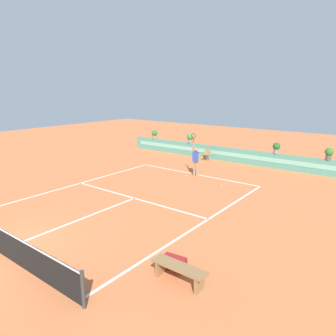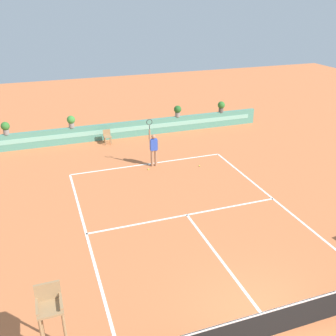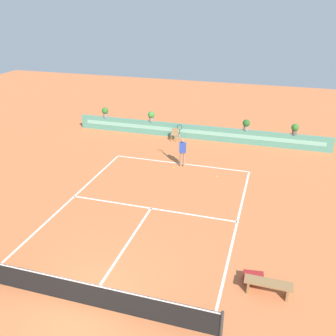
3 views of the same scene
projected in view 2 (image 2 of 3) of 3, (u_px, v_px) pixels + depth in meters
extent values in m
plane|color=#C66B3D|center=(191.00, 220.00, 15.35)|extent=(60.00, 60.00, 0.00)
cube|color=white|center=(148.00, 164.00, 20.40)|extent=(8.22, 0.10, 0.01)
cube|color=white|center=(187.00, 215.00, 15.69)|extent=(8.22, 0.10, 0.01)
cube|color=white|center=(222.00, 262.00, 12.94)|extent=(0.10, 6.40, 0.01)
cube|color=white|center=(88.00, 240.00, 14.06)|extent=(0.10, 11.89, 0.01)
cube|color=white|center=(279.00, 203.00, 16.54)|extent=(0.10, 11.89, 0.01)
cube|color=white|center=(149.00, 165.00, 20.32)|extent=(0.10, 0.20, 0.01)
cube|color=black|center=(279.00, 321.00, 10.00)|extent=(8.82, 0.02, 0.95)
cube|color=white|center=(281.00, 308.00, 9.82)|extent=(8.82, 0.03, 0.06)
cube|color=#4C8E7A|center=(128.00, 129.00, 24.06)|extent=(18.00, 0.20, 1.00)
cube|color=#7ABCA8|center=(128.00, 129.00, 23.95)|extent=(17.10, 0.01, 0.28)
cylinder|color=#99754C|center=(43.00, 329.00, 9.36)|extent=(0.07, 0.07, 1.60)
cylinder|color=#99754C|center=(64.00, 323.00, 9.51)|extent=(0.07, 0.07, 1.60)
cube|color=#99754C|center=(50.00, 308.00, 8.87)|extent=(0.60, 0.60, 0.06)
cube|color=#99754C|center=(48.00, 291.00, 8.99)|extent=(0.60, 0.06, 0.48)
cube|color=#99754C|center=(37.00, 306.00, 8.73)|extent=(0.06, 0.60, 0.04)
cube|color=#99754C|center=(61.00, 300.00, 8.89)|extent=(0.06, 0.60, 0.04)
cylinder|color=#99754C|center=(105.00, 142.00, 22.84)|extent=(0.05, 0.05, 0.45)
cylinder|color=#99754C|center=(111.00, 141.00, 22.95)|extent=(0.05, 0.05, 0.45)
cylinder|color=#99754C|center=(104.00, 140.00, 23.14)|extent=(0.05, 0.05, 0.45)
cylinder|color=#99754C|center=(110.00, 139.00, 23.25)|extent=(0.05, 0.05, 0.45)
cube|color=#99754C|center=(107.00, 136.00, 22.94)|extent=(0.44, 0.44, 0.04)
cube|color=#99754C|center=(107.00, 132.00, 23.03)|extent=(0.44, 0.04, 0.36)
cylinder|color=#9E7051|center=(156.00, 158.00, 20.01)|extent=(0.14, 0.14, 0.90)
cylinder|color=#9E7051|center=(152.00, 158.00, 19.96)|extent=(0.14, 0.14, 0.90)
cube|color=#2D4CB7|center=(154.00, 145.00, 19.68)|extent=(0.37, 0.24, 0.60)
sphere|color=#9E7051|center=(154.00, 137.00, 19.50)|extent=(0.22, 0.22, 0.22)
cylinder|color=#9E7051|center=(150.00, 135.00, 19.39)|extent=(0.09, 0.09, 0.55)
cylinder|color=black|center=(149.00, 127.00, 19.22)|extent=(0.04, 0.04, 0.24)
torus|color=#262626|center=(149.00, 122.00, 19.11)|extent=(0.31, 0.04, 0.31)
cylinder|color=#9E7051|center=(158.00, 145.00, 19.75)|extent=(0.09, 0.09, 0.50)
sphere|color=#CCE033|center=(148.00, 169.00, 19.69)|extent=(0.07, 0.07, 0.07)
sphere|color=#CCE033|center=(199.00, 166.00, 20.09)|extent=(0.07, 0.07, 0.07)
cylinder|color=gray|center=(178.00, 114.00, 24.80)|extent=(0.32, 0.32, 0.28)
sphere|color=#235B23|center=(178.00, 109.00, 24.66)|extent=(0.48, 0.48, 0.48)
cylinder|color=gray|center=(72.00, 125.00, 22.76)|extent=(0.32, 0.32, 0.28)
sphere|color=#387F33|center=(71.00, 120.00, 22.62)|extent=(0.48, 0.48, 0.48)
cylinder|color=#514C47|center=(221.00, 110.00, 25.75)|extent=(0.32, 0.32, 0.28)
sphere|color=#2D6B28|center=(221.00, 105.00, 25.61)|extent=(0.48, 0.48, 0.48)
cylinder|color=gray|center=(6.00, 132.00, 21.66)|extent=(0.32, 0.32, 0.28)
sphere|color=#2D6B28|center=(5.00, 126.00, 21.52)|extent=(0.48, 0.48, 0.48)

